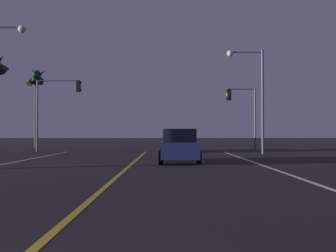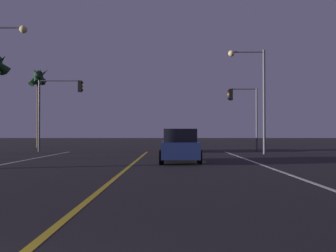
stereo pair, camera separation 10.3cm
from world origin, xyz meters
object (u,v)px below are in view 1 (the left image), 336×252
object	(u,v)px
traffic_light_near_right	(242,105)
palm_tree_left_far	(37,83)
car_ahead_far	(180,141)
street_lamp_right_far	(255,87)
car_lead_same_lane	(180,146)
traffic_light_near_left	(59,98)

from	to	relation	value
traffic_light_near_right	palm_tree_left_far	distance (m)	20.74
car_ahead_far	street_lamp_right_far	xyz separation A→B (m)	(5.16, -3.28, 3.92)
car_lead_same_lane	traffic_light_near_right	size ratio (longest dim) A/B	0.85
car_lead_same_lane	traffic_light_near_left	size ratio (longest dim) A/B	0.75
traffic_light_near_right	traffic_light_near_left	size ratio (longest dim) A/B	0.88
car_ahead_far	palm_tree_left_far	world-z (taller)	palm_tree_left_far
traffic_light_near_right	car_ahead_far	bearing A→B (deg)	2.51
car_lead_same_lane	traffic_light_near_right	bearing A→B (deg)	-26.35
palm_tree_left_far	car_lead_same_lane	bearing A→B (deg)	-52.86
traffic_light_near_left	palm_tree_left_far	size ratio (longest dim) A/B	0.69
traffic_light_near_right	street_lamp_right_far	distance (m)	3.65
street_lamp_right_far	car_lead_same_lane	bearing A→B (deg)	52.60
car_lead_same_lane	palm_tree_left_far	xyz separation A→B (m)	(-13.82, 18.24, 5.70)
car_ahead_far	traffic_light_near_right	bearing A→B (deg)	-87.49
car_ahead_far	traffic_light_near_left	bearing A→B (deg)	88.70
traffic_light_near_right	street_lamp_right_far	size ratio (longest dim) A/B	0.69
car_ahead_far	palm_tree_left_far	size ratio (longest dim) A/B	0.52
traffic_light_near_right	palm_tree_left_far	size ratio (longest dim) A/B	0.61
traffic_light_near_left	street_lamp_right_far	distance (m)	15.20
car_lead_same_lane	traffic_light_near_left	distance (m)	14.56
car_lead_same_lane	street_lamp_right_far	distance (m)	9.80
traffic_light_near_left	palm_tree_left_far	xyz separation A→B (m)	(-4.49, 7.61, 2.26)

